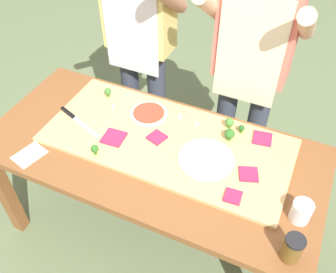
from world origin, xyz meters
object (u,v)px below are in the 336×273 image
Objects in this scene: pizza_whole_white_garlic at (206,159)px; cook_left at (139,33)px; pizza_slice_near_right at (157,137)px; broccoli_floret_front_left at (95,149)px; flour_cup at (301,212)px; pizza_slice_center at (249,174)px; broccoli_floret_front_right at (241,128)px; prep_table at (152,162)px; chefs_knife at (74,118)px; cheese_crumble_c at (180,116)px; cheese_crumble_a at (197,124)px; cheese_crumble_b at (113,106)px; sauce_jar at (292,248)px; broccoli_floret_center_right at (230,134)px; cook_right at (252,59)px; broccoli_floret_back_left at (229,123)px; pizza_whole_tomato_red at (149,113)px; pizza_slice_far_right at (233,196)px; broccoli_floret_back_right at (108,92)px; recipe_note at (29,155)px; pizza_slice_near_left at (114,137)px.

cook_left is at bearing 138.11° from pizza_whole_white_garlic.
broccoli_floret_front_left is at bearing -136.22° from pizza_slice_near_right.
pizza_slice_center is at bearing 154.29° from flour_cup.
pizza_slice_center is at bearing -34.45° from cook_left.
broccoli_floret_front_right is at bearing -24.03° from cook_left.
cook_left is at bearing 147.40° from flour_cup.
broccoli_floret_front_right reaches higher than prep_table.
broccoli_floret_front_left reaches higher than chefs_knife.
cook_left is at bearing 121.55° from prep_table.
flour_cup is at bearing -26.96° from cheese_crumble_c.
prep_table is 102.93× the size of cheese_crumble_a.
chefs_knife is 0.22m from cheese_crumble_b.
flour_cup reaches higher than broccoli_floret_front_right.
flour_cup is 0.20m from sauce_jar.
chefs_knife is at bearing -166.32° from broccoli_floret_center_right.
cook_right is (0.31, 0.62, 0.34)m from prep_table.
broccoli_floret_back_left reaches higher than cheese_crumble_c.
pizza_slice_center is (0.49, 0.02, 0.12)m from prep_table.
broccoli_floret_front_right is (0.50, 0.07, 0.02)m from pizza_whole_tomato_red.
chefs_knife is 0.18× the size of cook_left.
broccoli_floret_front_left reaches higher than pizza_slice_near_right.
cheese_crumble_a is (0.38, 0.40, -0.02)m from broccoli_floret_front_left.
pizza_whole_tomato_red and cheese_crumble_c have the same top height.
cheese_crumble_a is 0.69m from flour_cup.
sauce_jar is 0.08× the size of cook_right.
broccoli_floret_center_right reaches higher than pizza_slice_far_right.
cook_right is (0.43, 0.41, 0.22)m from pizza_whole_tomato_red.
broccoli_floret_back_right is 0.44× the size of sauce_jar.
prep_table is 0.42m from broccoli_floret_center_right.
chefs_knife is 1.49× the size of pizza_whole_tomato_red.
cook_right reaches higher than pizza_whole_tomato_red.
pizza_slice_center is 5.18× the size of cheese_crumble_a.
broccoli_floret_back_right is 0.56× the size of flour_cup.
cook_right reaches higher than broccoli_floret_back_left.
pizza_whole_white_garlic is 0.88m from recipe_note.
sauce_jar is (0.98, -0.14, 0.01)m from broccoli_floret_front_left.
sauce_jar is at bearing -57.36° from broccoli_floret_front_right.
recipe_note is at bearing -163.16° from pizza_slice_center.
cook_right is (-0.03, 0.41, 0.19)m from broccoli_floret_center_right.
prep_table is 23.00× the size of pizza_slice_far_right.
cook_left is (0.09, 0.61, 0.22)m from chefs_knife.
broccoli_floret_back_right is 0.56m from recipe_note.
pizza_whole_tomato_red is 0.25m from pizza_slice_near_left.
pizza_slice_near_right is 0.05× the size of cook_left.
pizza_slice_far_right is (0.18, -0.16, -0.00)m from pizza_whole_white_garlic.
pizza_slice_center is 1.86× the size of broccoli_floret_front_right.
pizza_whole_white_garlic is at bearing -44.06° from cheese_crumble_c.
broccoli_floret_front_left reaches higher than cheese_crumble_a.
pizza_whole_tomato_red is at bearing 149.80° from sauce_jar.
broccoli_floret_front_left is at bearing -102.27° from pizza_slice_near_left.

